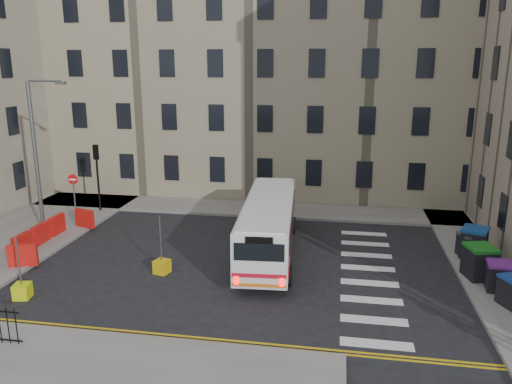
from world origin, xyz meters
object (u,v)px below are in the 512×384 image
(streetlamp, at_px, (36,156))
(wheelie_bin_b, at_px, (498,276))
(bollard_yellow, at_px, (22,291))
(wheelie_bin_d, at_px, (469,245))
(bus, at_px, (269,224))
(wheelie_bin_c, at_px, (479,262))
(bollard_chevron, at_px, (162,267))
(wheelie_bin_e, at_px, (474,242))

(streetlamp, height_order, wheelie_bin_b, streetlamp)
(streetlamp, bearing_deg, wheelie_bin_b, -8.49)
(bollard_yellow, bearing_deg, wheelie_bin_b, 11.12)
(wheelie_bin_d, distance_m, bollard_yellow, 19.65)
(bus, xyz_separation_m, wheelie_bin_b, (9.69, -2.64, -0.80))
(streetlamp, bearing_deg, wheelie_bin_c, -5.70)
(bollard_chevron, bearing_deg, streetlamp, 155.35)
(streetlamp, bearing_deg, wheelie_bin_d, 0.77)
(wheelie_bin_c, relative_size, wheelie_bin_e, 0.93)
(bus, distance_m, bollard_yellow, 10.95)
(bus, relative_size, wheelie_bin_e, 6.21)
(wheelie_bin_e, xyz_separation_m, bollard_chevron, (-13.91, -3.97, -0.56))
(streetlamp, distance_m, bus, 12.64)
(wheelie_bin_d, xyz_separation_m, bollard_yellow, (-18.27, -7.22, -0.41))
(bus, bearing_deg, streetlamp, 172.98)
(bus, height_order, bollard_yellow, bus)
(wheelie_bin_c, bearing_deg, bollard_yellow, -178.22)
(streetlamp, relative_size, bus, 0.82)
(wheelie_bin_b, distance_m, wheelie_bin_e, 3.59)
(streetlamp, bearing_deg, bollard_chevron, -24.65)
(bollard_yellow, xyz_separation_m, bollard_chevron, (4.57, 3.26, 0.00))
(wheelie_bin_c, bearing_deg, streetlamp, 161.30)
(bus, distance_m, wheelie_bin_d, 9.48)
(streetlamp, relative_size, wheelie_bin_b, 7.03)
(wheelie_bin_c, distance_m, wheelie_bin_d, 2.45)
(bollard_chevron, bearing_deg, bollard_yellow, -144.50)
(bus, distance_m, wheelie_bin_c, 9.39)
(wheelie_bin_b, relative_size, wheelie_bin_e, 0.72)
(wheelie_bin_b, bearing_deg, bus, 171.92)
(streetlamp, relative_size, bollard_yellow, 13.57)
(wheelie_bin_e, height_order, bollard_yellow, wheelie_bin_e)
(bollard_yellow, bearing_deg, streetlamp, 116.34)
(wheelie_bin_c, bearing_deg, bollard_chevron, 173.40)
(bus, height_order, wheelie_bin_b, bus)
(bus, bearing_deg, wheelie_bin_b, -19.30)
(wheelie_bin_b, relative_size, wheelie_bin_c, 0.78)
(streetlamp, xyz_separation_m, wheelie_bin_c, (21.55, -2.15, -3.48))
(wheelie_bin_b, relative_size, bollard_yellow, 1.93)
(streetlamp, distance_m, bollard_yellow, 8.72)
(wheelie_bin_c, relative_size, bollard_chevron, 2.48)
(streetlamp, height_order, bollard_chevron, streetlamp)
(wheelie_bin_b, distance_m, bollard_yellow, 18.92)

